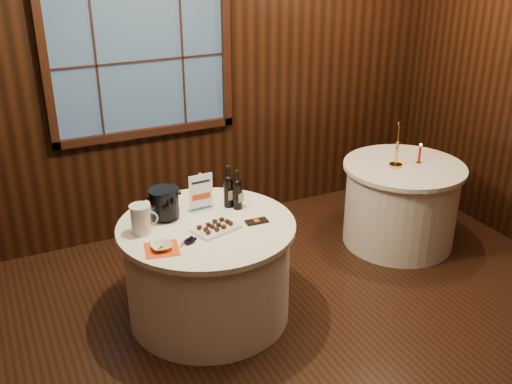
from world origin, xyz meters
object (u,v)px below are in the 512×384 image
brass_candlestick (397,150)px  side_table (400,204)px  port_bottle_left (229,189)px  chocolate_plate (216,227)px  chocolate_box (257,221)px  glass_pitcher (141,219)px  main_table (208,270)px  grape_bunch (191,241)px  sign_stand (201,197)px  red_candle (419,156)px  ice_bucket (164,203)px  cracker_bowl (162,247)px  port_bottle_right (237,192)px

brass_candlestick → side_table: bearing=-3.9°
port_bottle_left → chocolate_plate: 0.41m
chocolate_box → glass_pitcher: bearing=168.9°
main_table → grape_bunch: size_ratio=7.96×
grape_bunch → brass_candlestick: brass_candlestick is taller
port_bottle_left → glass_pitcher: bearing=179.4°
sign_stand → red_candle: size_ratio=1.57×
chocolate_plate → brass_candlestick: (1.88, 0.42, 0.13)m
grape_bunch → brass_candlestick: 2.16m
glass_pitcher → ice_bucket: bearing=51.8°
main_table → cracker_bowl: cracker_bowl is taller
chocolate_plate → chocolate_box: 0.31m
chocolate_box → chocolate_plate: bearing=179.3°
port_bottle_left → cracker_bowl: bearing=-159.0°
side_table → glass_pitcher: (-2.45, -0.23, 0.49)m
port_bottle_left → cracker_bowl: size_ratio=2.40×
cracker_bowl → grape_bunch: bearing=-2.5°
main_table → brass_candlestick: bearing=9.2°
main_table → chocolate_plate: 0.42m
main_table → sign_stand: bearing=77.8°
main_table → cracker_bowl: 0.60m
glass_pitcher → cracker_bowl: 0.30m
port_bottle_right → grape_bunch: 0.62m
port_bottle_left → port_bottle_right: port_bottle_left is taller
chocolate_plate → brass_candlestick: 1.93m
red_candle → port_bottle_right: bearing=-175.8°
grape_bunch → port_bottle_right: bearing=35.7°
main_table → brass_candlestick: (1.90, 0.31, 0.53)m
chocolate_plate → red_candle: 2.14m
chocolate_box → cracker_bowl: bearing=-170.4°
cracker_bowl → port_bottle_right: bearing=26.4°
port_bottle_left → red_candle: port_bottle_left is taller
main_table → sign_stand: 0.54m
brass_candlestick → red_candle: brass_candlestick is taller
side_table → brass_candlestick: (-0.10, 0.01, 0.53)m
port_bottle_right → grape_bunch: size_ratio=1.91×
side_table → chocolate_box: chocolate_box is taller
sign_stand → ice_bucket: size_ratio=1.30×
main_table → grape_bunch: (-0.19, -0.22, 0.40)m
side_table → port_bottle_right: size_ratio=3.51×
port_bottle_right → grape_bunch: port_bottle_right is taller
main_table → port_bottle_left: bearing=37.2°
chocolate_plate → grape_bunch: 0.25m
red_candle → chocolate_plate: bearing=-169.7°
side_table → port_bottle_left: (-1.74, -0.10, 0.52)m
side_table → brass_candlestick: brass_candlestick is taller
chocolate_plate → glass_pitcher: glass_pitcher is taller
port_bottle_right → red_candle: (1.83, 0.14, -0.06)m
ice_bucket → cracker_bowl: size_ratio=1.66×
ice_bucket → chocolate_plate: ice_bucket is taller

